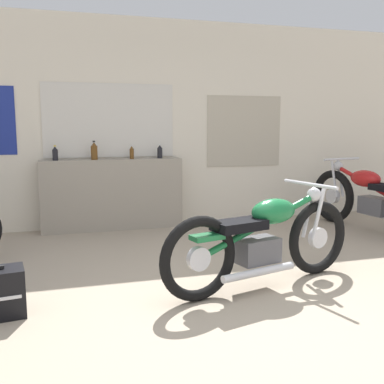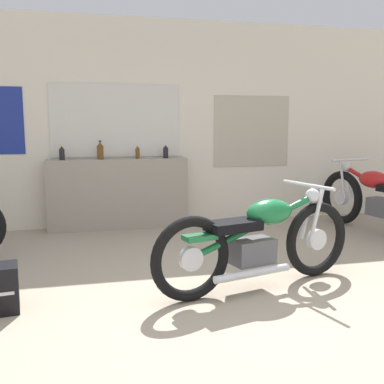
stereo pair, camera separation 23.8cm
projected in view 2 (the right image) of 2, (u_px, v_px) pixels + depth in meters
ground_plane at (254, 320)px, 3.22m from camera, size 24.00×24.00×0.00m
wall_back at (168, 124)px, 6.23m from camera, size 10.00×0.07×2.80m
sill_counter at (118, 194)px, 6.03m from camera, size 1.85×0.28×0.94m
bottle_leftmost at (62, 153)px, 5.78m from camera, size 0.07×0.07×0.19m
bottle_left_center at (100, 151)px, 5.86m from camera, size 0.08×0.08×0.25m
bottle_center at (138, 152)px, 5.99m from camera, size 0.06×0.06×0.19m
bottle_right_center at (166, 152)px, 6.09m from camera, size 0.07×0.07×0.19m
motorcycle_green at (259, 240)px, 3.82m from camera, size 1.95×0.74×0.87m
motorcycle_red at (379, 200)px, 5.71m from camera, size 0.69×2.07×0.93m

